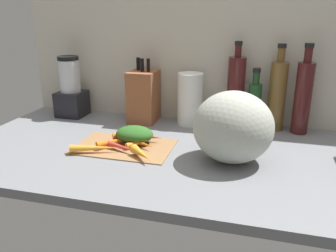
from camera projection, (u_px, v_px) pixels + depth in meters
ground_plane at (191, 155)px, 121.55cm from camera, size 170.00×80.00×3.00cm
wall_back at (210, 53)px, 146.57cm from camera, size 170.00×3.00×60.00cm
cutting_board at (124, 146)px, 124.26cm from camera, size 35.08×22.97×0.80cm
carrot_0 at (139, 143)px, 123.55cm from camera, size 8.43×9.51×2.04cm
carrot_1 at (141, 154)px, 112.69cm from camera, size 9.99×9.43×3.14cm
carrot_2 at (130, 135)px, 130.33cm from camera, size 12.60×9.11×2.78cm
carrot_3 at (122, 147)px, 119.06cm from camera, size 13.61×6.60×2.27cm
carrot_4 at (95, 148)px, 117.98cm from camera, size 17.26×7.93×2.69cm
carrot_5 at (118, 141)px, 124.63cm from camera, size 12.99×13.94×2.59cm
carrot_6 at (145, 136)px, 128.47cm from camera, size 13.52×3.45×2.93cm
carrot_7 at (139, 143)px, 123.00cm from camera, size 13.73×8.15×2.60cm
carrot_greens_pile at (135, 134)px, 126.42cm from camera, size 14.14×10.88×5.98cm
winter_squash at (233, 127)px, 109.53cm from camera, size 25.89×24.14×23.45cm
knife_block at (144, 96)px, 150.28cm from camera, size 11.51×14.35×27.97cm
blender_appliance at (71, 91)px, 158.02cm from camera, size 12.30×12.30×27.80cm
paper_towel_roll at (190, 99)px, 146.05cm from camera, size 10.79×10.79×22.37cm
bottle_0 at (236, 91)px, 141.62cm from camera, size 7.22×7.22×35.74cm
bottle_1 at (254, 105)px, 139.88cm from camera, size 5.33×5.33×25.53cm
bottle_2 at (277, 95)px, 138.33cm from camera, size 6.92×6.92×35.07cm
bottle_3 at (303, 96)px, 134.30cm from camera, size 6.63×6.63×35.65cm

